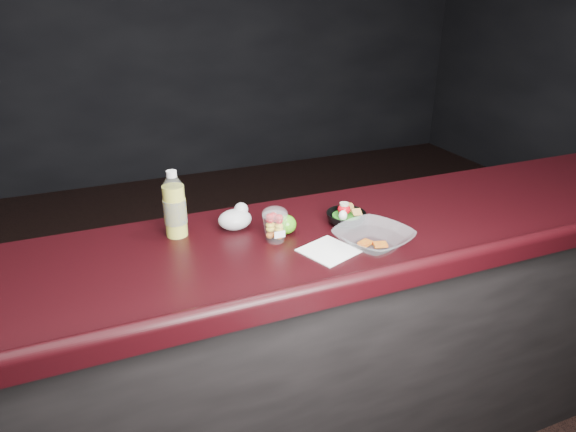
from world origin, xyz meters
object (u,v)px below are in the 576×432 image
Objects in this scene: fruit_cup at (275,224)px; takeout_bowl at (373,239)px; green_apple at (286,224)px; lemonade_bottle at (175,209)px; snack_bowl at (346,217)px.

takeout_bowl is (0.29, -0.17, -0.03)m from fruit_cup.
fruit_cup is 0.40× the size of takeout_bowl.
lemonade_bottle is at bearing 159.76° from green_apple.
snack_bowl reaches higher than green_apple.
fruit_cup is at bearing 149.54° from takeout_bowl.
snack_bowl is (0.23, -0.01, -0.01)m from green_apple.
lemonade_bottle is at bearing 150.11° from fruit_cup.
fruit_cup is 0.72× the size of snack_bowl.
fruit_cup is at bearing -29.89° from lemonade_bottle.
takeout_bowl is (0.23, -0.21, -0.00)m from green_apple.
lemonade_bottle is at bearing 166.13° from snack_bowl.
snack_bowl is (0.29, 0.03, -0.04)m from fruit_cup.
takeout_bowl is at bearing -30.17° from lemonade_bottle.
green_apple is at bearing -20.24° from lemonade_bottle.
fruit_cup is 0.34m from takeout_bowl.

